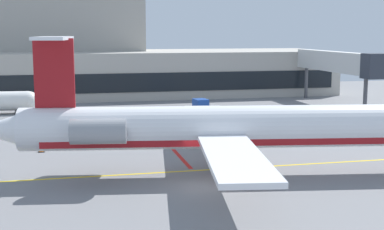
# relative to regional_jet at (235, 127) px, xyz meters

# --- Properties ---
(ground) EXTENTS (120.00, 120.00, 0.11)m
(ground) POSITION_rel_regional_jet_xyz_m (-2.20, -1.88, -3.10)
(ground) COLOR slate
(terminal_building) EXTENTS (69.42, 17.51, 17.89)m
(terminal_building) POSITION_rel_regional_jet_xyz_m (-9.20, 47.37, 3.10)
(terminal_building) COLOR #ADA89E
(terminal_building) RESTS_ON ground
(jet_bridge_west) EXTENTS (2.40, 19.31, 6.66)m
(jet_bridge_west) POSITION_rel_regional_jet_xyz_m (21.54, 27.73, 2.21)
(jet_bridge_west) COLOR silver
(jet_bridge_west) RESTS_ON ground
(regional_jet) EXTENTS (32.56, 23.77, 8.64)m
(regional_jet) POSITION_rel_regional_jet_xyz_m (0.00, 0.00, 0.00)
(regional_jet) COLOR white
(regional_jet) RESTS_ON ground
(baggage_tug) EXTENTS (4.18, 2.28, 1.84)m
(baggage_tug) POSITION_rel_regional_jet_xyz_m (15.04, 11.28, -2.20)
(baggage_tug) COLOR #19389E
(baggage_tug) RESTS_ON ground
(pushback_tractor) EXTENTS (3.46, 2.45, 1.99)m
(pushback_tractor) POSITION_rel_regional_jet_xyz_m (4.02, 22.91, -2.14)
(pushback_tractor) COLOR #1E4CB2
(pushback_tractor) RESTS_ON ground
(belt_loader) EXTENTS (3.42, 2.35, 1.99)m
(belt_loader) POSITION_rel_regional_jet_xyz_m (-11.57, 23.75, -2.15)
(belt_loader) COLOR #E5B20C
(belt_loader) RESTS_ON ground
(fuel_tank) EXTENTS (7.99, 2.51, 2.46)m
(fuel_tank) POSITION_rel_regional_jet_xyz_m (-17.12, 30.58, -1.67)
(fuel_tank) COLOR white
(fuel_tank) RESTS_ON ground
(safety_cone_alpha) EXTENTS (0.47, 0.47, 0.55)m
(safety_cone_alpha) POSITION_rel_regional_jet_xyz_m (-12.09, 9.69, -2.80)
(safety_cone_alpha) COLOR orange
(safety_cone_alpha) RESTS_ON ground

